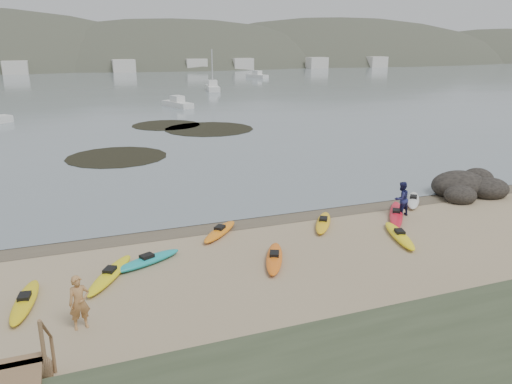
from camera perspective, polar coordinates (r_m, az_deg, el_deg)
name	(u,v)px	position (r m, az deg, el deg)	size (l,w,h in m)	color
ground	(256,218)	(27.36, 0.00, -3.01)	(600.00, 600.00, 0.00)	tan
wet_sand	(258,220)	(27.10, 0.22, -3.20)	(60.00, 60.00, 0.00)	brown
water	(77,59)	(324.35, -19.73, 14.16)	(1200.00, 1200.00, 0.00)	slate
stairs	(17,373)	(15.03, -25.60, -18.14)	(1.50, 2.70, 2.10)	olive
kayaks	(279,239)	(24.09, 2.69, -5.41)	(23.03, 8.42, 0.34)	yellow
person_west	(79,302)	(17.97, -19.55, -11.81)	(0.69, 0.45, 1.90)	#B67F48
person_east	(401,199)	(28.60, 16.28, -0.76)	(0.95, 0.74, 1.95)	navy
rock_cluster	(468,190)	(34.39, 23.08, 0.18)	(5.30, 3.90, 1.80)	black
kelp_mats	(173,135)	(52.86, -9.42, 6.47)	(20.09, 23.29, 0.04)	black
moored_boats	(96,89)	(103.60, -17.81, 11.15)	(78.73, 70.81, 1.35)	silver
far_hills	(184,102)	(224.80, -8.27, 10.13)	(550.00, 135.00, 80.00)	#384235
far_town	(113,66)	(169.92, -16.07, 13.66)	(199.00, 5.00, 4.00)	beige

